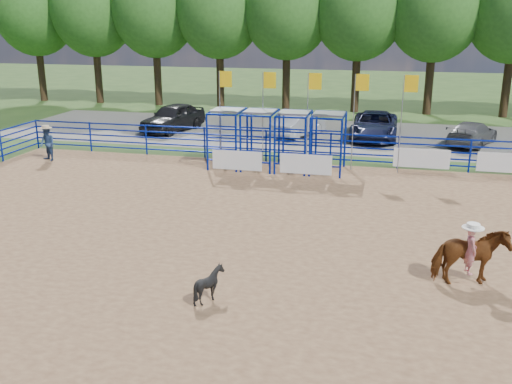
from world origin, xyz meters
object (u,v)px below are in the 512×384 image
Objects in this scene: horse_and_rider at (470,254)px; calf at (209,284)px; spectator_cowboy at (47,143)px; car_a at (173,117)px; car_c at (374,125)px; car_b at (299,125)px; car_d at (472,133)px.

horse_and_rider is 2.65× the size of calf.
calf is 0.51× the size of spectator_cowboy.
car_c is (11.70, 0.46, -0.07)m from car_a.
car_b is 0.90× the size of car_d.
calf is 0.22× the size of car_b.
horse_and_rider is 0.53× the size of car_d.
calf is at bearing 116.08° from car_b.
car_d is (16.78, -0.09, -0.19)m from car_a.
car_c reaches higher than car_b.
calf is at bearing -44.81° from spectator_cowboy.
car_c is (3.09, 20.35, 0.30)m from calf.
spectator_cowboy is 17.15m from car_c.
car_d is at bearing 83.10° from horse_and_rider.
calf is 20.59m from car_c.
horse_and_rider is at bearing -80.04° from car_c.
spectator_cowboy reaches higher than car_d.
horse_and_rider is at bearing -35.72° from car_a.
car_c is at bearing 16.69° from car_a.
car_c is 1.24× the size of car_d.
car_b is at bearing -15.60° from calf.
car_b is at bearing 38.92° from spectator_cowboy.
car_b is 4.19m from car_c.
spectator_cowboy reaches higher than car_a.
horse_and_rider is 19.13m from car_b.
car_a is at bearing 4.68° from calf.
calf is (-6.05, -2.31, -0.40)m from horse_and_rider.
car_b is at bearing 111.93° from horse_and_rider.
car_b is (10.53, 8.51, -0.21)m from spectator_cowboy.
car_a reaches higher than car_c.
calf is 21.69m from car_a.
car_c is (-2.97, 18.04, -0.10)m from horse_and_rider.
horse_and_rider is 22.90m from car_a.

